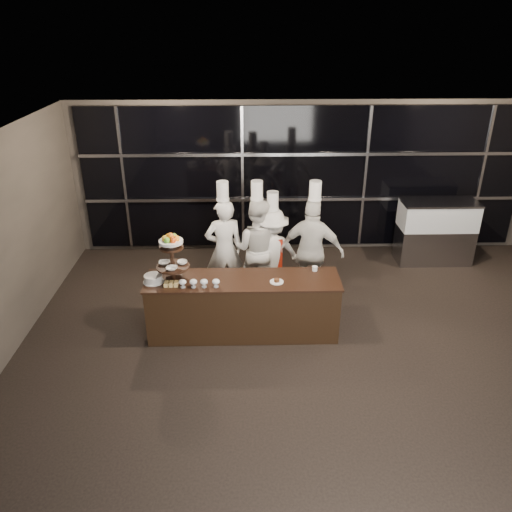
{
  "coord_description": "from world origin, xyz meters",
  "views": [
    {
      "loc": [
        -1.16,
        -4.5,
        4.37
      ],
      "look_at": [
        -1.0,
        2.2,
        1.15
      ],
      "focal_mm": 35.0,
      "sensor_mm": 36.0,
      "label": 1
    }
  ],
  "objects_px": {
    "layer_cake": "(153,279)",
    "chef_a": "(224,248)",
    "buffet_counter": "(243,306)",
    "chef_c": "(272,252)",
    "chef_d": "(312,251)",
    "display_stand": "(172,254)",
    "display_case": "(436,229)",
    "chef_b": "(257,248)"
  },
  "relations": [
    {
      "from": "layer_cake",
      "to": "chef_c",
      "type": "height_order",
      "value": "chef_c"
    },
    {
      "from": "chef_c",
      "to": "chef_a",
      "type": "bearing_deg",
      "value": -174.28
    },
    {
      "from": "display_stand",
      "to": "chef_c",
      "type": "distance_m",
      "value": 2.0
    },
    {
      "from": "display_stand",
      "to": "chef_a",
      "type": "xyz_separation_m",
      "value": [
        0.69,
        1.14,
        -0.44
      ]
    },
    {
      "from": "buffet_counter",
      "to": "chef_c",
      "type": "height_order",
      "value": "chef_c"
    },
    {
      "from": "chef_a",
      "to": "chef_d",
      "type": "relative_size",
      "value": 0.98
    },
    {
      "from": "chef_d",
      "to": "chef_a",
      "type": "bearing_deg",
      "value": 173.61
    },
    {
      "from": "buffet_counter",
      "to": "layer_cake",
      "type": "height_order",
      "value": "layer_cake"
    },
    {
      "from": "chef_a",
      "to": "chef_d",
      "type": "distance_m",
      "value": 1.45
    },
    {
      "from": "display_stand",
      "to": "chef_b",
      "type": "height_order",
      "value": "chef_b"
    },
    {
      "from": "display_stand",
      "to": "display_case",
      "type": "relative_size",
      "value": 0.52
    },
    {
      "from": "buffet_counter",
      "to": "display_case",
      "type": "relative_size",
      "value": 1.99
    },
    {
      "from": "display_stand",
      "to": "chef_b",
      "type": "xyz_separation_m",
      "value": [
        1.23,
        1.18,
        -0.46
      ]
    },
    {
      "from": "display_stand",
      "to": "display_case",
      "type": "xyz_separation_m",
      "value": [
        4.72,
        2.4,
        -0.65
      ]
    },
    {
      "from": "layer_cake",
      "to": "display_stand",
      "type": "bearing_deg",
      "value": 9.84
    },
    {
      "from": "display_stand",
      "to": "layer_cake",
      "type": "xyz_separation_m",
      "value": [
        -0.29,
        -0.05,
        -0.37
      ]
    },
    {
      "from": "buffet_counter",
      "to": "chef_a",
      "type": "bearing_deg",
      "value": 105.16
    },
    {
      "from": "chef_c",
      "to": "chef_d",
      "type": "distance_m",
      "value": 0.7
    },
    {
      "from": "chef_b",
      "to": "chef_c",
      "type": "height_order",
      "value": "chef_b"
    },
    {
      "from": "display_case",
      "to": "layer_cake",
      "type": "bearing_deg",
      "value": -153.92
    },
    {
      "from": "chef_a",
      "to": "chef_c",
      "type": "height_order",
      "value": "chef_a"
    },
    {
      "from": "buffet_counter",
      "to": "chef_c",
      "type": "distance_m",
      "value": 1.35
    },
    {
      "from": "layer_cake",
      "to": "buffet_counter",
      "type": "bearing_deg",
      "value": 2.22
    },
    {
      "from": "display_case",
      "to": "chef_a",
      "type": "xyz_separation_m",
      "value": [
        -4.03,
        -1.26,
        0.21
      ]
    },
    {
      "from": "chef_a",
      "to": "chef_c",
      "type": "xyz_separation_m",
      "value": [
        0.8,
        0.08,
        -0.11
      ]
    },
    {
      "from": "buffet_counter",
      "to": "chef_b",
      "type": "relative_size",
      "value": 1.39
    },
    {
      "from": "buffet_counter",
      "to": "chef_c",
      "type": "bearing_deg",
      "value": 68.11
    },
    {
      "from": "display_case",
      "to": "chef_c",
      "type": "height_order",
      "value": "chef_c"
    },
    {
      "from": "display_case",
      "to": "chef_b",
      "type": "bearing_deg",
      "value": -160.74
    },
    {
      "from": "layer_cake",
      "to": "chef_a",
      "type": "height_order",
      "value": "chef_a"
    },
    {
      "from": "buffet_counter",
      "to": "display_stand",
      "type": "bearing_deg",
      "value": -179.99
    },
    {
      "from": "buffet_counter",
      "to": "display_stand",
      "type": "height_order",
      "value": "display_stand"
    },
    {
      "from": "chef_b",
      "to": "chef_d",
      "type": "distance_m",
      "value": 0.92
    },
    {
      "from": "display_case",
      "to": "chef_c",
      "type": "xyz_separation_m",
      "value": [
        -3.23,
        -1.18,
        0.1
      ]
    },
    {
      "from": "buffet_counter",
      "to": "chef_d",
      "type": "relative_size",
      "value": 1.36
    },
    {
      "from": "display_stand",
      "to": "chef_d",
      "type": "height_order",
      "value": "chef_d"
    },
    {
      "from": "display_stand",
      "to": "display_case",
      "type": "distance_m",
      "value": 5.34
    },
    {
      "from": "layer_cake",
      "to": "chef_a",
      "type": "xyz_separation_m",
      "value": [
        0.98,
        1.19,
        -0.07
      ]
    },
    {
      "from": "display_stand",
      "to": "chef_d",
      "type": "xyz_separation_m",
      "value": [
        2.14,
        0.98,
        -0.43
      ]
    },
    {
      "from": "chef_a",
      "to": "display_stand",
      "type": "bearing_deg",
      "value": -121.29
    },
    {
      "from": "buffet_counter",
      "to": "display_case",
      "type": "bearing_deg",
      "value": 32.83
    },
    {
      "from": "chef_a",
      "to": "chef_b",
      "type": "distance_m",
      "value": 0.55
    }
  ]
}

